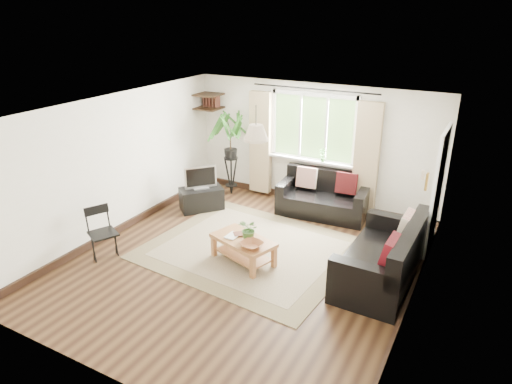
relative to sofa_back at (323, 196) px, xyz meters
The scene contains 24 objects.
floor 2.35m from the sofa_back, 100.80° to the right, with size 5.50×5.50×0.00m, color black.
ceiling 3.07m from the sofa_back, 100.80° to the right, with size 5.50×5.50×0.00m, color white.
wall_back 1.03m from the sofa_back, 132.51° to the left, with size 5.00×0.02×2.40m, color white.
wall_front 5.11m from the sofa_back, 94.94° to the right, with size 5.00×0.02×2.40m, color white.
wall_left 3.80m from the sofa_back, 142.20° to the right, with size 0.02×5.50×2.40m, color white.
wall_right 3.18m from the sofa_back, 47.78° to the right, with size 0.02×5.50×2.40m, color white.
rug 1.97m from the sofa_back, 106.44° to the right, with size 3.19×2.74×0.02m, color #BCAE92.
window 1.31m from the sofa_back, 135.03° to the left, with size 2.50×0.16×2.16m, color white, non-canonical shape.
door 2.20m from the sofa_back, 15.81° to the right, with size 0.06×0.96×2.06m, color silver.
corner_shelf 3.08m from the sofa_back, behind, with size 0.50×0.50×0.34m, color black, non-canonical shape.
pendant_lamp 2.54m from the sofa_back, 103.03° to the right, with size 0.36×0.36×0.54m, color beige, non-canonical shape.
wall_sconce 3.12m from the sofa_back, 44.72° to the right, with size 0.12×0.12×0.28m, color beige, non-canonical shape.
sofa_back is the anchor object (origin of this frame).
sofa_right 2.33m from the sofa_back, 48.72° to the right, with size 0.93×1.87×0.88m, color black, non-canonical shape.
coffee_table 2.31m from the sofa_back, 101.41° to the right, with size 1.00×0.54×0.41m, color brown, non-canonical shape.
table_plant 2.27m from the sofa_back, 99.00° to the right, with size 0.31×0.27×0.34m, color #355C24.
bowl 2.44m from the sofa_back, 94.85° to the right, with size 0.33×0.33×0.08m, color #9C5A36.
book_a 2.38m from the sofa_back, 107.75° to the right, with size 0.18×0.24×0.02m, color silver.
book_b 2.18m from the sofa_back, 106.31° to the right, with size 0.17×0.23×0.02m, color #4F2C1F.
tv_stand 2.36m from the sofa_back, 157.64° to the right, with size 0.81×0.46×0.44m, color black.
tv 2.37m from the sofa_back, 157.64° to the right, with size 0.62×0.21×0.48m, color #A5A5AA, non-canonical shape.
palm_stand 2.14m from the sofa_back, behind, with size 0.68×0.68×1.74m, color black, non-canonical shape.
folding_chair 4.01m from the sofa_back, 127.33° to the right, with size 0.43×0.43×0.83m, color black, non-canonical shape.
sill_plant 0.78m from the sofa_back, 117.51° to the left, with size 0.14×0.10×0.27m, color #2D6023.
Camera 1 is at (3.10, -5.34, 3.71)m, focal length 32.00 mm.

